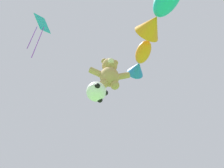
{
  "coord_description": "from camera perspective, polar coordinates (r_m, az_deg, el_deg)",
  "views": [
    {
      "loc": [
        -1.34,
        -1.88,
        1.74
      ],
      "look_at": [
        -0.38,
        3.43,
        7.53
      ],
      "focal_mm": 35.0,
      "sensor_mm": 36.0,
      "label": 1
    }
  ],
  "objects": [
    {
      "name": "fish_kite_tangerine",
      "position": [
        10.35,
        7.33,
        6.11
      ],
      "size": [
        0.84,
        1.93,
        0.81
      ],
      "color": "orange"
    },
    {
      "name": "diamond_kite",
      "position": [
        10.72,
        -18.0,
        14.13
      ],
      "size": [
        0.76,
        0.94,
        3.08
      ],
      "color": "#19ADB2"
    },
    {
      "name": "fish_kite_teal",
      "position": [
        8.98,
        12.24,
        17.82
      ],
      "size": [
        1.45,
        2.52,
        1.08
      ],
      "color": "#19ADB2"
    },
    {
      "name": "soccer_ball_kite",
      "position": [
        7.82,
        -4.08,
        -2.02
      ],
      "size": [
        0.79,
        0.79,
        0.73
      ],
      "color": "white"
    },
    {
      "name": "teddy_bear_kite",
      "position": [
        8.98,
        -0.65,
        2.87
      ],
      "size": [
        1.72,
        0.76,
        1.74
      ],
      "color": "tan"
    }
  ]
}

